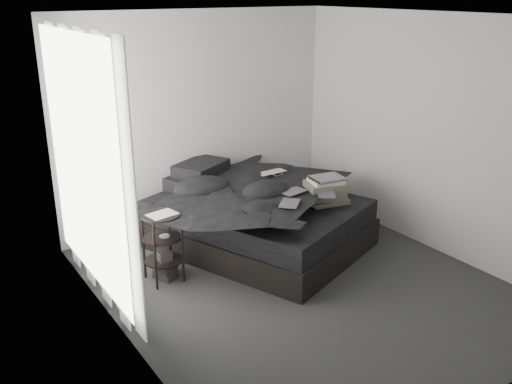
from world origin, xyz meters
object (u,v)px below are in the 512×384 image
box_lower (324,233)px  laptop (274,167)px  side_stand (163,248)px  bed (258,232)px

box_lower → laptop: bearing=110.4°
laptop → side_stand: 1.74m
bed → laptop: bearing=7.5°
bed → laptop: laptop is taller
laptop → side_stand: size_ratio=0.51×
bed → side_stand: 1.29m
bed → box_lower: size_ratio=4.90×
laptop → side_stand: bearing=-169.8°
laptop → side_stand: (-1.63, -0.38, -0.47)m
bed → side_stand: bearing=167.3°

